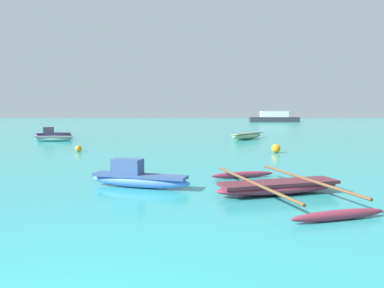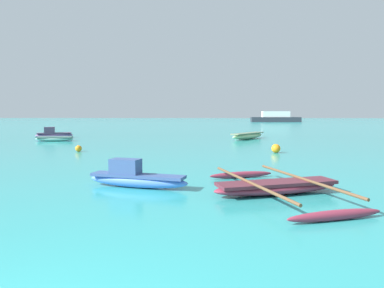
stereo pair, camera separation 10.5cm
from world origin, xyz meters
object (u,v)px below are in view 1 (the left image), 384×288
Objects in this scene: moored_boat_0 at (247,136)px; moored_boat_4 at (53,134)px; moored_boat_2 at (137,178)px; distant_ferry at (274,118)px; mooring_buoy_0 at (276,148)px; mooring_buoy_2 at (79,149)px; moored_boat_3 at (279,187)px; moored_boat_1 at (54,139)px.

moored_boat_0 is 1.30× the size of moored_boat_4.
moored_boat_2 is 20.40m from moored_boat_4.
distant_ferry is at bearing 22.90° from moored_boat_0.
mooring_buoy_2 is at bearing 178.57° from mooring_buoy_0.
moored_boat_3 is 22.96m from moored_boat_4.
moored_boat_0 is 1.38× the size of moored_boat_1.
mooring_buoy_0 is 10.10m from mooring_buoy_2.
mooring_buoy_2 is at bearing 134.15° from moored_boat_2.
moored_boat_0 is 17.62m from moored_boat_3.
moored_boat_0 is 8.82m from mooring_buoy_0.
moored_boat_4 is at bearing 119.88° from mooring_buoy_2.
mooring_buoy_0 is at bearing 60.76° from moored_boat_3.
distant_ferry is (12.15, 46.93, 0.66)m from moored_boat_0.
distant_ferry is (17.44, 63.81, 0.65)m from moored_boat_2.
moored_boat_4 is 10.92m from mooring_buoy_2.
moored_boat_0 reaches higher than mooring_buoy_2.
moored_boat_0 is at bearing 87.95° from moored_boat_2.
moored_boat_3 is 8.92m from mooring_buoy_0.
mooring_buoy_0 reaches higher than mooring_buoy_2.
distant_ferry is (13.77, 64.47, 0.75)m from moored_boat_3.
moored_boat_0 is 11.27× the size of mooring_buoy_2.
mooring_buoy_0 is (5.52, 8.06, -0.05)m from moored_boat_2.
mooring_buoy_0 is (1.86, 8.73, 0.05)m from moored_boat_3.
moored_boat_0 is at bearing 91.49° from mooring_buoy_0.
mooring_buoy_0 is (15.53, -9.72, -0.08)m from moored_boat_4.
moored_boat_2 reaches higher than moored_boat_3.
mooring_buoy_0 is at bearing -1.43° from mooring_buoy_2.
moored_boat_1 is 0.94× the size of moored_boat_4.
mooring_buoy_0 is 0.04× the size of distant_ferry.
distant_ferry reaches higher than mooring_buoy_2.
moored_boat_2 is 9.49m from mooring_buoy_2.
moored_boat_4 reaches higher than moored_boat_3.
moored_boat_2 is 0.58× the size of moored_boat_3.
moored_boat_4 is (-10.01, 17.78, 0.04)m from moored_boat_2.
mooring_buoy_2 is (5.44, -9.47, -0.14)m from moored_boat_4.
moored_boat_1 is at bearing 135.69° from moored_boat_2.
moored_boat_4 is 6.39× the size of mooring_buoy_0.
mooring_buoy_2 is (4.04, -6.39, -0.02)m from moored_boat_1.
moored_boat_0 is 0.36× the size of distant_ferry.
mooring_buoy_0 is 1.35× the size of mooring_buoy_2.
moored_boat_1 is at bearing 154.81° from mooring_buoy_0.
mooring_buoy_0 is 57.01m from distant_ferry.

